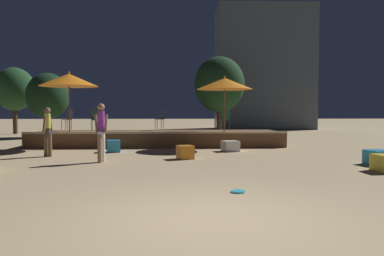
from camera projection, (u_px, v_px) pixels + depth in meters
The scene contains 19 objects.
ground_plane at pixel (211, 219), 5.33m from camera, with size 120.00×120.00×0.00m, color tan.
wooden_deck at pixel (158, 138), 16.65m from camera, with size 10.72×3.03×0.68m.
patio_umbrella_0 at pixel (225, 84), 15.22m from camera, with size 2.30×2.30×2.94m.
patio_umbrella_1 at pixel (69, 80), 14.98m from camera, with size 2.34×2.34×3.09m.
cube_seat_0 at pixel (185, 152), 11.90m from camera, with size 0.59×0.59×0.43m.
cube_seat_3 at pixel (114, 146), 13.84m from camera, with size 0.56×0.56×0.44m.
cube_seat_4 at pixel (378, 157), 10.67m from camera, with size 0.71×0.71×0.41m.
cube_seat_5 at pixel (230, 146), 14.10m from camera, with size 0.69×0.69×0.39m.
person_0 at pixel (48, 130), 12.46m from camera, with size 0.28×0.49×1.65m.
person_2 at pixel (101, 130), 11.09m from camera, with size 0.46×0.29×1.75m.
bistro_chair_0 at pixel (161, 117), 17.54m from camera, with size 0.44×0.44×0.90m.
bistro_chair_1 at pixel (226, 118), 16.53m from camera, with size 0.41×0.41×0.90m.
bistro_chair_2 at pixel (96, 118), 16.35m from camera, with size 0.40×0.40×0.90m.
bistro_chair_3 at pixel (68, 117), 16.89m from camera, with size 0.48×0.48×0.90m.
frisbee_disc at pixel (238, 191), 7.07m from camera, with size 0.27×0.27×0.03m.
background_tree_0 at pixel (48, 96), 21.26m from camera, with size 2.38×2.38×3.66m.
background_tree_1 at pixel (219, 84), 24.02m from camera, with size 3.23×3.23×4.98m.
background_tree_2 at pixel (14, 89), 24.21m from camera, with size 2.54×2.54×4.31m.
distant_building at pixel (264, 69), 30.74m from camera, with size 7.74×3.80×9.89m.
Camera 1 is at (-0.50, -5.25, 1.56)m, focal length 35.00 mm.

